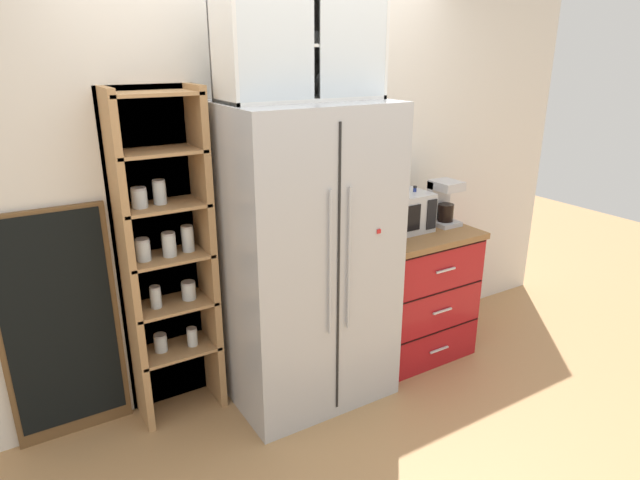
% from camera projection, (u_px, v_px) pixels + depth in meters
% --- Properties ---
extents(ground_plane, '(10.76, 10.76, 0.00)m').
position_uv_depth(ground_plane, '(307.00, 387.00, 3.53)').
color(ground_plane, tan).
extents(wall_back_cream, '(5.06, 0.10, 2.55)m').
position_uv_depth(wall_back_cream, '(273.00, 183.00, 3.43)').
color(wall_back_cream, silver).
rests_on(wall_back_cream, ground).
extents(refrigerator, '(0.94, 0.72, 1.81)m').
position_uv_depth(refrigerator, '(306.00, 257.00, 3.23)').
color(refrigerator, '#B7BABF').
rests_on(refrigerator, ground).
extents(pantry_shelf_column, '(0.52, 0.30, 1.90)m').
position_uv_depth(pantry_shelf_column, '(165.00, 256.00, 3.06)').
color(pantry_shelf_column, brown).
rests_on(pantry_shelf_column, ground).
extents(counter_cabinet, '(0.76, 0.65, 0.91)m').
position_uv_depth(counter_cabinet, '(411.00, 291.00, 3.84)').
color(counter_cabinet, '#A8161C').
rests_on(counter_cabinet, ground).
extents(microwave, '(0.44, 0.33, 0.26)m').
position_uv_depth(microwave, '(396.00, 212.00, 3.62)').
color(microwave, '#B7BABF').
rests_on(microwave, counter_cabinet).
extents(coffee_maker, '(0.17, 0.20, 0.31)m').
position_uv_depth(coffee_maker, '(442.00, 202.00, 3.76)').
color(coffee_maker, '#B7B7BC').
rests_on(coffee_maker, counter_cabinet).
extents(mug_sage, '(0.12, 0.08, 0.10)m').
position_uv_depth(mug_sage, '(407.00, 220.00, 3.74)').
color(mug_sage, '#8CA37F').
rests_on(mug_sage, counter_cabinet).
extents(mug_cream, '(0.11, 0.07, 0.09)m').
position_uv_depth(mug_cream, '(414.00, 223.00, 3.68)').
color(mug_cream, silver).
rests_on(mug_cream, counter_cabinet).
extents(bottle_cobalt, '(0.06, 0.06, 0.30)m').
position_uv_depth(bottle_cobalt, '(414.00, 210.00, 3.66)').
color(bottle_cobalt, navy).
rests_on(bottle_cobalt, counter_cabinet).
extents(upper_cabinet, '(0.90, 0.32, 0.56)m').
position_uv_depth(upper_cabinet, '(299.00, 46.00, 2.87)').
color(upper_cabinet, silver).
rests_on(upper_cabinet, refrigerator).
extents(chalkboard_menu, '(0.60, 0.04, 1.32)m').
position_uv_depth(chalkboard_menu, '(61.00, 327.00, 2.91)').
color(chalkboard_menu, brown).
rests_on(chalkboard_menu, ground).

